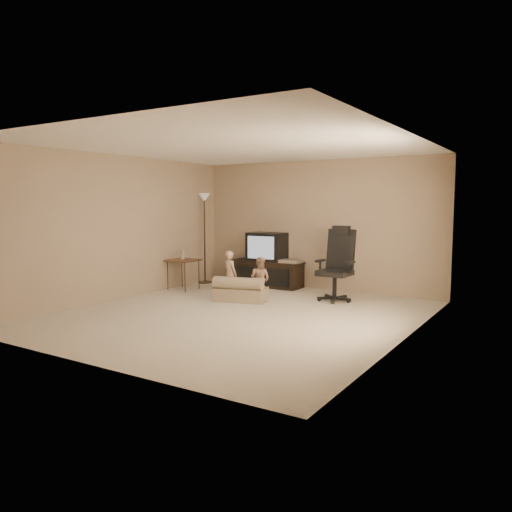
{
  "coord_description": "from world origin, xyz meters",
  "views": [
    {
      "loc": [
        4.13,
        -6.1,
        1.67
      ],
      "look_at": [
        -0.06,
        0.6,
        0.84
      ],
      "focal_mm": 35.0,
      "sensor_mm": 36.0,
      "label": 1
    }
  ],
  "objects": [
    {
      "name": "toddler_left",
      "position": [
        -0.88,
        1.04,
        0.42
      ],
      "size": [
        0.35,
        0.29,
        0.84
      ],
      "primitive_type": "imported",
      "rotation": [
        0.0,
        0.0,
        2.89
      ],
      "color": "tan",
      "rests_on": "floor"
    },
    {
      "name": "child_sofa",
      "position": [
        -0.57,
        0.9,
        0.17
      ],
      "size": [
        0.97,
        0.71,
        0.43
      ],
      "rotation": [
        0.0,
        0.0,
        0.27
      ],
      "color": "tan",
      "rests_on": "floor"
    },
    {
      "name": "floor_lamp",
      "position": [
        -2.3,
        2.15,
        1.37
      ],
      "size": [
        0.29,
        0.29,
        1.88
      ],
      "color": "black",
      "rests_on": "floor"
    },
    {
      "name": "tv_stand",
      "position": [
        -0.98,
        2.49,
        0.45
      ],
      "size": [
        1.53,
        0.58,
        1.09
      ],
      "rotation": [
        0.0,
        0.0,
        0.01
      ],
      "color": "black",
      "rests_on": "floor"
    },
    {
      "name": "toddler_right",
      "position": [
        -0.29,
        1.1,
        0.38
      ],
      "size": [
        0.37,
        0.21,
        0.76
      ],
      "primitive_type": "imported",
      "rotation": [
        0.0,
        0.0,
        3.13
      ],
      "color": "tan",
      "rests_on": "floor"
    },
    {
      "name": "office_chair",
      "position": [
        0.8,
        1.84,
        0.46
      ],
      "size": [
        0.63,
        0.64,
        1.29
      ],
      "rotation": [
        0.0,
        0.0,
        -0.02
      ],
      "color": "black",
      "rests_on": "floor"
    },
    {
      "name": "floor",
      "position": [
        0.0,
        0.0,
        0.0
      ],
      "size": [
        5.5,
        5.5,
        0.0
      ],
      "primitive_type": "plane",
      "color": "beige",
      "rests_on": "ground"
    },
    {
      "name": "side_table",
      "position": [
        -2.16,
        1.28,
        0.57
      ],
      "size": [
        0.54,
        0.54,
        0.8
      ],
      "rotation": [
        0.0,
        0.0,
        0.01
      ],
      "color": "brown",
      "rests_on": "floor"
    },
    {
      "name": "room_shell",
      "position": [
        0.0,
        0.0,
        1.52
      ],
      "size": [
        5.5,
        5.5,
        5.5
      ],
      "color": "white",
      "rests_on": "floor"
    }
  ]
}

